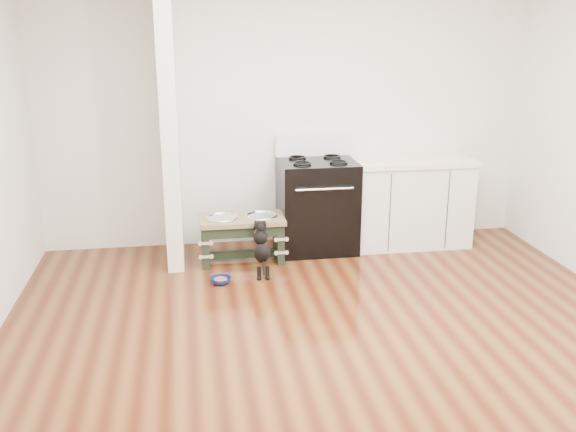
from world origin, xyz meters
name	(u,v)px	position (x,y,z in m)	size (l,w,h in m)	color
ground	(342,351)	(0.00, 0.00, 0.00)	(5.00, 5.00, 0.00)	#421A0B
room_shell	(348,124)	(0.00, 0.00, 1.62)	(5.00, 5.00, 5.00)	silver
partition_wall	(170,122)	(-1.18, 2.10, 1.35)	(0.15, 0.80, 2.70)	silver
oven_range	(317,204)	(0.25, 2.16, 0.48)	(0.76, 0.69, 1.14)	black
cabinet_run	(409,201)	(1.23, 2.18, 0.45)	(1.24, 0.64, 0.91)	silver
dog_feeder	(242,230)	(-0.54, 1.91, 0.32)	(0.81, 0.43, 0.46)	black
puppy	(261,247)	(-0.39, 1.53, 0.27)	(0.14, 0.42, 0.50)	black
floor_bowl	(221,280)	(-0.78, 1.37, 0.03)	(0.21, 0.21, 0.06)	navy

